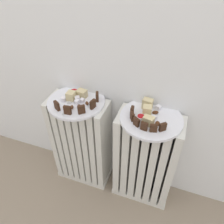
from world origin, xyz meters
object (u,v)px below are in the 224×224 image
Objects in this scene: radiator_left at (82,143)px; fork at (67,107)px; plate_left at (76,102)px; radiator_right at (145,161)px; plate_right at (151,118)px; jam_bowl_left at (74,92)px; jam_bowl_right at (141,118)px.

fork reaches higher than radiator_left.
radiator_right is at bearing -0.00° from plate_left.
jam_bowl_left is (-0.39, 0.04, 0.02)m from plate_right.
plate_left is 0.36m from plate_right.
plate_right is 2.60× the size of fork.
plate_left is 0.06m from fork.
jam_bowl_right is at bearing -5.17° from radiator_left.
plate_right reaches higher than radiator_right.
jam_bowl_right is 0.35× the size of fork.
radiator_left is 0.46m from plate_right.
jam_bowl_left is (-0.39, 0.04, 0.31)m from radiator_right.
radiator_left is at bearing 180.00° from radiator_right.
jam_bowl_left reaches higher than plate_right.
radiator_left is 2.08× the size of plate_right.
fork is at bearing -175.33° from jam_bowl_right.
plate_right is (0.36, -0.00, 0.29)m from radiator_left.
jam_bowl_right is at bearing -11.47° from jam_bowl_left.
jam_bowl_left reaches higher than radiator_right.
jam_bowl_left reaches higher than radiator_left.
jam_bowl_right reaches higher than radiator_right.
radiator_left is 1.00× the size of radiator_right.
radiator_left is at bearing -52.79° from jam_bowl_left.
jam_bowl_left is 0.10m from fork.
plate_left is at bearing 180.00° from plate_right.
plate_left is at bearing 180.00° from radiator_right.
radiator_left is 2.08× the size of plate_left.
radiator_left is 0.44m from jam_bowl_right.
jam_bowl_left is at bearing 168.53° from jam_bowl_right.
radiator_left is 0.36m from radiator_right.
jam_bowl_left is at bearing 173.83° from radiator_right.
fork is (-0.02, -0.06, 0.01)m from plate_left.
plate_right is 0.05m from jam_bowl_right.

